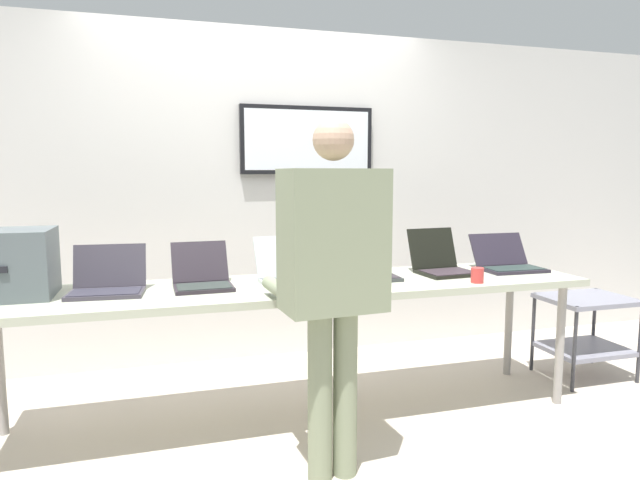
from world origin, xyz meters
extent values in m
cube|color=beige|center=(0.00, 0.00, -0.02)|extent=(8.00, 8.00, 0.04)
cube|color=silver|center=(0.00, 1.13, 1.21)|extent=(8.00, 0.06, 2.42)
cube|color=black|center=(0.35, 1.08, 1.62)|extent=(1.00, 0.05, 0.50)
cube|color=white|center=(0.35, 1.06, 1.62)|extent=(0.94, 0.02, 0.44)
cube|color=#ACB099|center=(0.00, 0.00, 0.75)|extent=(3.31, 0.70, 0.04)
cylinder|color=gray|center=(1.55, -0.25, 0.37)|extent=(0.05, 0.05, 0.73)
cylinder|color=gray|center=(1.55, 0.25, 0.37)|extent=(0.05, 0.05, 0.73)
cube|color=#555E62|center=(-1.42, 0.08, 0.94)|extent=(0.37, 0.35, 0.33)
cube|color=black|center=(-1.42, -0.10, 0.94)|extent=(0.04, 0.01, 0.03)
cube|color=#3B3640|center=(-0.99, -0.01, 0.78)|extent=(0.38, 0.26, 0.02)
cube|color=#2F2D3A|center=(-0.99, -0.02, 0.80)|extent=(0.35, 0.21, 0.00)
cube|color=#3B3640|center=(-0.98, 0.14, 0.90)|extent=(0.36, 0.10, 0.22)
cube|color=#265E3E|center=(-0.98, 0.14, 0.90)|extent=(0.34, 0.08, 0.19)
cube|color=#282229|center=(-0.51, 0.00, 0.78)|extent=(0.31, 0.25, 0.02)
cube|color=#2A312E|center=(-0.51, -0.01, 0.80)|extent=(0.28, 0.20, 0.00)
cube|color=#282229|center=(-0.51, 0.17, 0.90)|extent=(0.31, 0.13, 0.21)
cube|color=white|center=(-0.51, 0.17, 0.90)|extent=(0.28, 0.11, 0.18)
cube|color=#B0B7B8|center=(-0.03, -0.01, 0.78)|extent=(0.35, 0.28, 0.02)
cube|color=#282B34|center=(-0.02, -0.02, 0.80)|extent=(0.32, 0.23, 0.00)
cube|color=#B0B7B8|center=(-0.04, 0.17, 0.91)|extent=(0.34, 0.14, 0.23)
cube|color=white|center=(-0.04, 0.18, 0.90)|extent=(0.31, 0.12, 0.20)
cube|color=#343838|center=(0.43, 0.02, 0.78)|extent=(0.33, 0.27, 0.02)
cube|color=#2E272C|center=(0.43, 0.01, 0.80)|extent=(0.30, 0.22, 0.00)
cube|color=#343838|center=(0.44, 0.18, 0.92)|extent=(0.32, 0.09, 0.25)
cube|color=silver|center=(0.44, 0.19, 0.92)|extent=(0.30, 0.07, 0.22)
cube|color=black|center=(0.93, 0.01, 0.78)|extent=(0.34, 0.28, 0.02)
cube|color=#32282E|center=(0.93, 0.00, 0.80)|extent=(0.31, 0.23, 0.00)
cube|color=black|center=(0.92, 0.19, 0.91)|extent=(0.33, 0.12, 0.24)
cube|color=white|center=(0.92, 0.19, 0.91)|extent=(0.30, 0.10, 0.22)
cube|color=#27222D|center=(1.39, 0.00, 0.78)|extent=(0.38, 0.23, 0.02)
cube|color=#263431|center=(1.39, -0.01, 0.80)|extent=(0.35, 0.18, 0.00)
cube|color=#27222D|center=(1.39, 0.17, 0.89)|extent=(0.38, 0.13, 0.20)
cube|color=white|center=(1.39, 0.18, 0.89)|extent=(0.35, 0.11, 0.17)
cylinder|color=gray|center=(-0.06, -0.64, 0.39)|extent=(0.12, 0.12, 0.78)
cylinder|color=gray|center=(0.07, -0.62, 0.39)|extent=(0.12, 0.12, 0.78)
cube|color=gray|center=(0.01, -0.63, 1.09)|extent=(0.46, 0.30, 0.62)
sphere|color=tan|center=(0.01, -0.63, 1.52)|extent=(0.18, 0.18, 0.18)
cylinder|color=gray|center=(-0.18, -0.36, 0.83)|extent=(0.10, 0.32, 0.07)
cylinder|color=gray|center=(0.14, -0.33, 0.83)|extent=(0.10, 0.32, 0.07)
cylinder|color=#CD3935|center=(0.97, -0.25, 0.82)|extent=(0.07, 0.07, 0.08)
cube|color=gray|center=(2.03, 0.07, 0.54)|extent=(0.56, 0.44, 0.03)
cube|color=gray|center=(2.03, 0.07, 0.19)|extent=(0.53, 0.42, 0.03)
cylinder|color=#333338|center=(1.77, -0.13, 0.28)|extent=(0.02, 0.02, 0.55)
cylinder|color=#333338|center=(2.29, -0.13, 0.28)|extent=(0.02, 0.02, 0.55)
cylinder|color=#333338|center=(1.77, 0.27, 0.28)|extent=(0.02, 0.02, 0.55)
cylinder|color=#333338|center=(2.29, 0.27, 0.28)|extent=(0.02, 0.02, 0.55)
camera|label=1|loc=(-0.71, -2.86, 1.38)|focal=30.51mm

